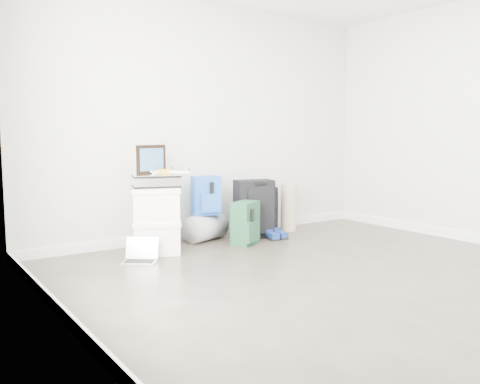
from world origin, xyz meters
TOP-DOWN VIEW (x-y plane):
  - ground at (0.00, 0.00)m, footprint 5.00×5.00m
  - room_envelope at (0.00, 0.02)m, footprint 4.52×5.02m
  - boxes_stack at (-0.91, 2.04)m, footprint 0.59×0.54m
  - briefcase at (-0.91, 2.04)m, footprint 0.53×0.46m
  - painting at (-0.91, 2.14)m, footprint 0.38×0.16m
  - drone at (-0.83, 2.02)m, footprint 0.42×0.42m
  - duffel_bag at (-0.18, 2.31)m, footprint 0.56×0.45m
  - blue_backpack at (-0.18, 2.28)m, footprint 0.35×0.30m
  - large_suitcase at (0.39, 2.13)m, footprint 0.49×0.37m
  - green_backpack at (0.09, 1.88)m, footprint 0.39×0.37m
  - carry_on at (0.57, 2.24)m, footprint 0.41×0.34m
  - shoes at (0.54, 1.92)m, footprint 0.24×0.26m
  - rolled_rug at (0.98, 2.22)m, footprint 0.20×0.20m
  - laptop at (-1.19, 1.81)m, footprint 0.39×0.37m

SIDE VIEW (x-z plane):
  - ground at x=0.00m, z-range 0.00..0.00m
  - shoes at x=0.54m, z-range 0.00..0.08m
  - laptop at x=-1.19m, z-range -0.06..0.17m
  - duffel_bag at x=-0.18m, z-range 0.00..0.30m
  - green_backpack at x=0.09m, z-range -0.01..0.46m
  - carry_on at x=0.57m, z-range 0.00..0.58m
  - rolled_rug at x=0.98m, z-range 0.00..0.60m
  - large_suitcase at x=0.39m, z-range 0.00..0.68m
  - boxes_stack at x=-0.91m, z-range 0.00..0.68m
  - blue_backpack at x=-0.18m, z-range 0.30..0.73m
  - briefcase at x=-0.91m, z-range 0.68..0.81m
  - drone at x=-0.83m, z-range 0.81..0.86m
  - painting at x=-0.91m, z-range 0.81..1.10m
  - room_envelope at x=0.00m, z-range 0.37..3.08m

